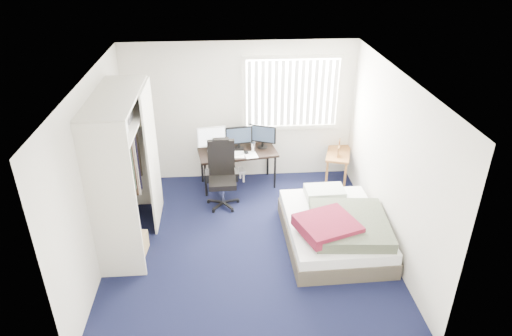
{
  "coord_description": "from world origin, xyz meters",
  "views": [
    {
      "loc": [
        -0.3,
        -5.46,
        4.12
      ],
      "look_at": [
        0.15,
        0.4,
        1.03
      ],
      "focal_mm": 32.0,
      "sensor_mm": 36.0,
      "label": 1
    }
  ],
  "objects_px": {
    "office_chair": "(222,180)",
    "nightstand": "(338,155)",
    "desk": "(238,149)",
    "bed": "(335,228)"
  },
  "relations": [
    {
      "from": "bed",
      "to": "desk",
      "type": "bearing_deg",
      "value": 125.53
    },
    {
      "from": "desk",
      "to": "bed",
      "type": "distance_m",
      "value": 2.34
    },
    {
      "from": "desk",
      "to": "office_chair",
      "type": "height_order",
      "value": "office_chair"
    },
    {
      "from": "office_chair",
      "to": "nightstand",
      "type": "distance_m",
      "value": 2.22
    },
    {
      "from": "desk",
      "to": "office_chair",
      "type": "xyz_separation_m",
      "value": [
        -0.28,
        -0.62,
        -0.27
      ]
    },
    {
      "from": "desk",
      "to": "nightstand",
      "type": "height_order",
      "value": "desk"
    },
    {
      "from": "desk",
      "to": "bed",
      "type": "bearing_deg",
      "value": -54.47
    },
    {
      "from": "desk",
      "to": "office_chair",
      "type": "bearing_deg",
      "value": -114.39
    },
    {
      "from": "desk",
      "to": "nightstand",
      "type": "distance_m",
      "value": 1.84
    },
    {
      "from": "nightstand",
      "to": "office_chair",
      "type": "bearing_deg",
      "value": -162.02
    }
  ]
}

